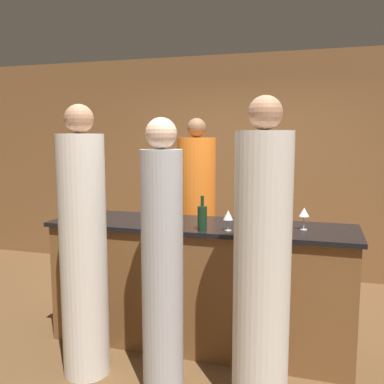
{
  "coord_description": "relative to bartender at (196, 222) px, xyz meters",
  "views": [
    {
      "loc": [
        0.95,
        -3.38,
        1.78
      ],
      "look_at": [
        -0.1,
        0.1,
        1.3
      ],
      "focal_mm": 40.0,
      "sensor_mm": 36.0,
      "label": 1
    }
  ],
  "objects": [
    {
      "name": "ground_plane",
      "position": [
        0.25,
        -0.75,
        -0.91
      ],
      "size": [
        14.0,
        14.0,
        0.0
      ],
      "primitive_type": "plane",
      "color": "brown"
    },
    {
      "name": "back_wall",
      "position": [
        0.25,
        1.32,
        0.49
      ],
      "size": [
        8.0,
        0.06,
        2.8
      ],
      "color": "brown",
      "rests_on": "ground_plane"
    },
    {
      "name": "bar_counter",
      "position": [
        0.25,
        -0.75,
        -0.38
      ],
      "size": [
        2.55,
        0.7,
        1.05
      ],
      "color": "brown",
      "rests_on": "ground_plane"
    },
    {
      "name": "bartender",
      "position": [
        0.0,
        0.0,
        0.0
      ],
      "size": [
        0.39,
        0.39,
        1.96
      ],
      "rotation": [
        0.0,
        0.0,
        3.14
      ],
      "color": "orange",
      "rests_on": "ground_plane"
    },
    {
      "name": "guest_0",
      "position": [
        0.87,
        -1.52,
        0.04
      ],
      "size": [
        0.36,
        0.36,
        2.02
      ],
      "color": "silver",
      "rests_on": "ground_plane"
    },
    {
      "name": "guest_1",
      "position": [
        -0.44,
        -1.45,
        0.03
      ],
      "size": [
        0.34,
        0.34,
        2.0
      ],
      "color": "silver",
      "rests_on": "ground_plane"
    },
    {
      "name": "guest_2",
      "position": [
        0.19,
        -1.49,
        -0.0
      ],
      "size": [
        0.29,
        0.29,
        1.9
      ],
      "color": "#B2B2B7",
      "rests_on": "ground_plane"
    },
    {
      "name": "wine_bottle_0",
      "position": [
        0.34,
        -1.0,
        0.25
      ],
      "size": [
        0.07,
        0.07,
        0.27
      ],
      "color": "black",
      "rests_on": "bar_counter"
    },
    {
      "name": "wine_bottle_1",
      "position": [
        0.69,
        -0.75,
        0.25
      ],
      "size": [
        0.07,
        0.07,
        0.27
      ],
      "color": "black",
      "rests_on": "bar_counter"
    },
    {
      "name": "wine_glass_0",
      "position": [
        -0.67,
        -0.91,
        0.27
      ],
      "size": [
        0.07,
        0.07,
        0.17
      ],
      "color": "silver",
      "rests_on": "bar_counter"
    },
    {
      "name": "wine_glass_1",
      "position": [
        -0.77,
        -0.93,
        0.25
      ],
      "size": [
        0.07,
        0.07,
        0.14
      ],
      "color": "silver",
      "rests_on": "bar_counter"
    },
    {
      "name": "wine_glass_2",
      "position": [
        0.97,
        -0.9,
        0.29
      ],
      "size": [
        0.08,
        0.08,
        0.18
      ],
      "color": "silver",
      "rests_on": "bar_counter"
    },
    {
      "name": "wine_glass_3",
      "position": [
        0.53,
        -0.95,
        0.26
      ],
      "size": [
        0.08,
        0.08,
        0.16
      ],
      "color": "silver",
      "rests_on": "bar_counter"
    },
    {
      "name": "wine_glass_4",
      "position": [
        1.09,
        -0.75,
        0.28
      ],
      "size": [
        0.08,
        0.08,
        0.18
      ],
      "color": "silver",
      "rests_on": "bar_counter"
    }
  ]
}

